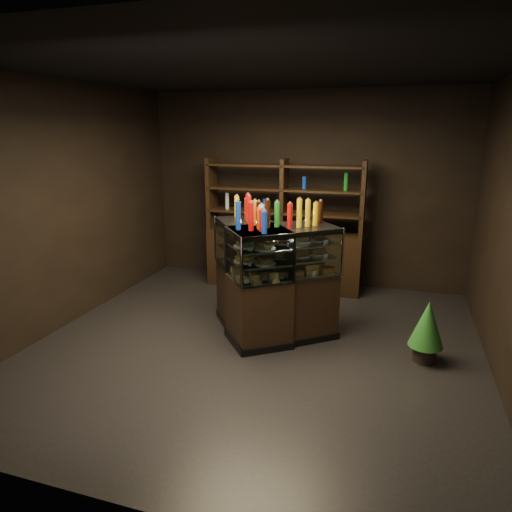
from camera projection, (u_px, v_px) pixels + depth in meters
The scene contains 7 objects.
ground at pixel (256, 345), 5.29m from camera, with size 5.00×5.00×0.00m, color black.
room_shell at pixel (257, 177), 4.77m from camera, with size 5.02×5.02×3.01m.
display_case at pixel (267, 299), 5.46m from camera, with size 1.68×1.38×1.36m.
food_display at pixel (267, 252), 5.30m from camera, with size 1.31×1.03×0.42m.
bottles_top at pixel (267, 214), 5.18m from camera, with size 1.14×0.89×0.30m.
potted_conifer at pixel (428, 323), 4.82m from camera, with size 0.36×0.36×0.78m.
back_shelving at pixel (283, 250), 7.07m from camera, with size 2.40×0.48×2.00m.
Camera 1 is at (1.45, -4.59, 2.42)m, focal length 32.00 mm.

